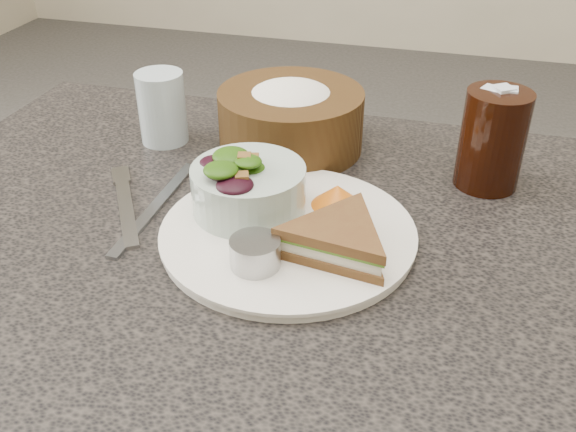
# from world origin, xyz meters

# --- Properties ---
(dinner_plate) EXTENTS (0.28, 0.28, 0.01)m
(dinner_plate) POSITION_xyz_m (0.01, -0.01, 0.76)
(dinner_plate) COLOR silver
(dinner_plate) RESTS_ON dining_table
(sandwich) EXTENTS (0.16, 0.16, 0.04)m
(sandwich) POSITION_xyz_m (0.08, -0.04, 0.78)
(sandwich) COLOR brown
(sandwich) RESTS_ON dinner_plate
(salad_bowl) EXTENTS (0.15, 0.15, 0.08)m
(salad_bowl) POSITION_xyz_m (-0.04, 0.02, 0.80)
(salad_bowl) COLOR #A3B7AA
(salad_bowl) RESTS_ON dinner_plate
(dressing_ramekin) EXTENTS (0.06, 0.06, 0.03)m
(dressing_ramekin) POSITION_xyz_m (-0.00, -0.08, 0.78)
(dressing_ramekin) COLOR #97989A
(dressing_ramekin) RESTS_ON dinner_plate
(orange_wedge) EXTENTS (0.09, 0.09, 0.03)m
(orange_wedge) POSITION_xyz_m (0.06, 0.05, 0.78)
(orange_wedge) COLOR orange
(orange_wedge) RESTS_ON dinner_plate
(fork) EXTENTS (0.10, 0.15, 0.00)m
(fork) POSITION_xyz_m (-0.19, -0.01, 0.75)
(fork) COLOR #9B9B9C
(fork) RESTS_ON dining_table
(knife) EXTENTS (0.01, 0.22, 0.00)m
(knife) POSITION_xyz_m (-0.16, 0.01, 0.75)
(knife) COLOR gray
(knife) RESTS_ON dining_table
(bread_basket) EXTENTS (0.25, 0.25, 0.11)m
(bread_basket) POSITION_xyz_m (-0.04, 0.21, 0.81)
(bread_basket) COLOR #453114
(bread_basket) RESTS_ON dining_table
(cola_glass) EXTENTS (0.11, 0.11, 0.14)m
(cola_glass) POSITION_xyz_m (0.22, 0.18, 0.82)
(cola_glass) COLOR black
(cola_glass) RESTS_ON dining_table
(water_glass) EXTENTS (0.07, 0.07, 0.10)m
(water_glass) POSITION_xyz_m (-0.23, 0.18, 0.80)
(water_glass) COLOR #ACBFC7
(water_glass) RESTS_ON dining_table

